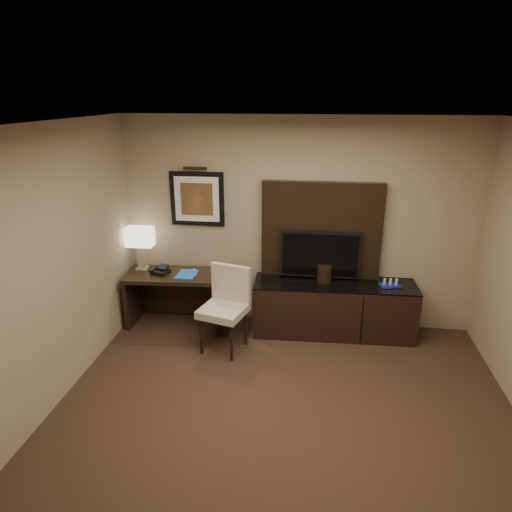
% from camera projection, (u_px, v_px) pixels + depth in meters
% --- Properties ---
extents(floor, '(4.50, 5.00, 0.01)m').
position_uv_depth(floor, '(278.00, 453.00, 3.95)').
color(floor, '#301F15').
rests_on(floor, ground).
extents(ceiling, '(4.50, 5.00, 0.01)m').
position_uv_depth(ceiling, '(285.00, 130.00, 3.04)').
color(ceiling, silver).
rests_on(ceiling, wall_back).
extents(wall_back, '(4.50, 0.01, 2.70)m').
position_uv_depth(wall_back, '(298.00, 225.00, 5.82)').
color(wall_back, gray).
rests_on(wall_back, floor).
extents(wall_left, '(0.01, 5.00, 2.70)m').
position_uv_depth(wall_left, '(11.00, 296.00, 3.78)').
color(wall_left, gray).
rests_on(wall_left, floor).
extents(desk, '(1.41, 0.68, 0.73)m').
position_uv_depth(desk, '(180.00, 299.00, 6.02)').
color(desk, black).
rests_on(desk, floor).
extents(credenza, '(2.03, 0.63, 0.69)m').
position_uv_depth(credenza, '(333.00, 308.00, 5.82)').
color(credenza, black).
rests_on(credenza, floor).
extents(tv_wall_panel, '(1.50, 0.12, 1.30)m').
position_uv_depth(tv_wall_panel, '(321.00, 233.00, 5.75)').
color(tv_wall_panel, black).
rests_on(tv_wall_panel, wall_back).
extents(tv, '(1.00, 0.08, 0.60)m').
position_uv_depth(tv, '(320.00, 254.00, 5.74)').
color(tv, black).
rests_on(tv, tv_wall_panel).
extents(artwork, '(0.70, 0.04, 0.70)m').
position_uv_depth(artwork, '(197.00, 199.00, 5.87)').
color(artwork, black).
rests_on(artwork, wall_back).
extents(picture_light, '(0.04, 0.04, 0.30)m').
position_uv_depth(picture_light, '(195.00, 168.00, 5.70)').
color(picture_light, '#412E14').
rests_on(picture_light, wall_back).
extents(desk_chair, '(0.64, 0.69, 1.04)m').
position_uv_depth(desk_chair, '(223.00, 310.00, 5.38)').
color(desk_chair, beige).
rests_on(desk_chair, floor).
extents(table_lamp, '(0.34, 0.22, 0.52)m').
position_uv_depth(table_lamp, '(141.00, 250.00, 5.98)').
color(table_lamp, tan).
rests_on(table_lamp, desk).
extents(desk_phone, '(0.24, 0.22, 0.10)m').
position_uv_depth(desk_phone, '(160.00, 270.00, 5.88)').
color(desk_phone, black).
rests_on(desk_phone, desk).
extents(blue_folder, '(0.25, 0.33, 0.02)m').
position_uv_depth(blue_folder, '(187.00, 275.00, 5.83)').
color(blue_folder, '#1B58B3').
rests_on(blue_folder, desk).
extents(book, '(0.15, 0.07, 0.21)m').
position_uv_depth(book, '(184.00, 267.00, 5.84)').
color(book, '#B2A88B').
rests_on(book, desk).
extents(ice_bucket, '(0.22, 0.22, 0.21)m').
position_uv_depth(ice_bucket, '(324.00, 274.00, 5.72)').
color(ice_bucket, black).
rests_on(ice_bucket, credenza).
extents(minibar_tray, '(0.27, 0.21, 0.09)m').
position_uv_depth(minibar_tray, '(390.00, 283.00, 5.59)').
color(minibar_tray, '#172299').
rests_on(minibar_tray, credenza).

